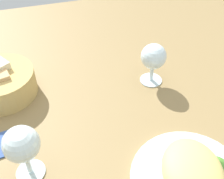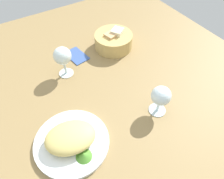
% 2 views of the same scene
% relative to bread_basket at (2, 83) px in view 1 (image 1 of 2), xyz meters
% --- Properties ---
extents(ground_plane, '(1.40, 1.40, 0.02)m').
position_rel_bread_basket_xyz_m(ground_plane, '(-0.22, -0.22, -0.05)').
color(ground_plane, olive).
extents(omelette, '(0.18, 0.15, 0.05)m').
position_rel_bread_basket_xyz_m(omelette, '(-0.37, -0.35, 0.00)').
color(omelette, '#D7C16A').
rests_on(omelette, plate).
extents(lettuce_garnish, '(0.05, 0.05, 0.02)m').
position_rel_bread_basket_xyz_m(lettuce_garnish, '(-0.36, -0.41, -0.01)').
color(lettuce_garnish, '#468129').
rests_on(lettuce_garnish, plate).
extents(bread_basket, '(0.17, 0.17, 0.09)m').
position_rel_bread_basket_xyz_m(bread_basket, '(0.00, 0.00, 0.00)').
color(bread_basket, tan).
rests_on(bread_basket, ground_plane).
extents(wine_glass_near, '(0.07, 0.07, 0.12)m').
position_rel_bread_basket_xyz_m(wine_glass_near, '(-0.06, -0.39, 0.04)').
color(wine_glass_near, silver).
rests_on(wine_glass_near, ground_plane).
extents(wine_glass_far, '(0.07, 0.07, 0.13)m').
position_rel_bread_basket_xyz_m(wine_glass_far, '(-0.26, -0.05, 0.05)').
color(wine_glass_far, silver).
rests_on(wine_glass_far, ground_plane).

